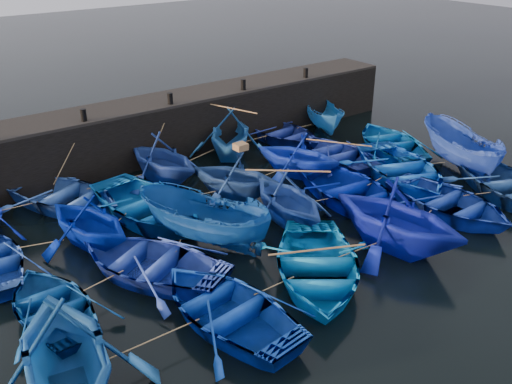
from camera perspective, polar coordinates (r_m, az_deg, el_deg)
ground at (r=19.81m, az=5.56°, el=-5.03°), size 120.00×120.00×0.00m
quay_wall at (r=27.22m, az=-9.28°, el=6.36°), size 26.00×2.50×2.50m
quay_top at (r=26.83m, az=-9.47°, el=9.00°), size 26.00×2.50×0.12m
bollard_1 at (r=24.44m, az=-16.86°, el=7.38°), size 0.24×0.24×0.50m
bollard_2 at (r=25.98m, az=-8.58°, el=9.23°), size 0.24×0.24×0.50m
bollard_3 at (r=28.00m, az=-1.28°, el=10.69°), size 0.24×0.24×0.50m
bollard_4 at (r=30.42m, az=4.99°, el=11.80°), size 0.24×0.24×0.50m
boat_1 at (r=22.97m, az=-18.62°, el=-0.34°), size 5.56×6.20×1.06m
boat_2 at (r=24.16m, az=-9.42°, el=3.40°), size 4.24×4.68×2.14m
boat_3 at (r=26.49m, az=-2.60°, el=5.92°), size 5.75×5.83×2.33m
boat_4 at (r=28.52m, az=2.73°, el=5.93°), size 3.82×5.00×0.97m
boat_5 at (r=30.16m, az=6.85°, el=7.46°), size 3.13×4.29×1.56m
boat_7 at (r=19.82m, az=-16.41°, el=-2.71°), size 4.17×4.53×2.00m
boat_8 at (r=21.23m, az=-10.69°, el=-1.34°), size 4.85×6.24×1.19m
boat_9 at (r=22.38m, az=-2.14°, el=1.70°), size 4.72×4.91×1.99m
boat_10 at (r=24.44m, az=4.21°, el=3.76°), size 4.58×4.83×2.00m
boat_11 at (r=26.28m, az=8.18°, el=3.90°), size 3.72×4.83×0.93m
boat_12 at (r=27.85m, az=13.35°, el=4.85°), size 5.29×6.10×1.06m
boat_13 at (r=16.96m, az=-19.67°, el=-10.65°), size 3.04×4.21×0.87m
boat_14 at (r=17.97m, az=-10.52°, el=-6.84°), size 5.71×6.28×1.07m
boat_15 at (r=19.14m, az=-5.28°, el=-2.96°), size 4.01×5.10×1.87m
boat_16 at (r=20.47m, az=3.14°, el=-0.59°), size 3.75×4.23×2.06m
boat_17 at (r=22.35m, az=9.48°, el=0.08°), size 4.44×5.80×1.12m
boat_18 at (r=24.73m, az=14.31°, el=2.27°), size 5.95×6.88×1.20m
boat_19 at (r=26.63m, az=19.66°, el=4.07°), size 3.34×5.29×1.92m
boat_20 at (r=13.96m, az=-18.72°, el=-14.98°), size 4.94×5.47×2.53m
boat_21 at (r=15.81m, az=-2.87°, el=-11.47°), size 4.15×5.38×1.03m
boat_22 at (r=17.48m, az=6.08°, el=-7.41°), size 6.34×6.66×1.12m
boat_23 at (r=19.28m, az=13.98°, el=-2.34°), size 4.91×5.45×2.52m
boat_24 at (r=22.43m, az=18.72°, el=-0.98°), size 3.73×5.17×1.06m
boat_25 at (r=24.66m, az=24.06°, el=0.59°), size 5.53×6.40×1.11m
wooden_crate at (r=22.11m, az=-1.54°, el=4.56°), size 0.47×0.44×0.26m
mooring_ropes at (r=22.75m, az=-3.24°, el=1.77°), size 17.85×11.63×2.10m
loose_oars at (r=22.21m, az=3.55°, el=3.27°), size 9.51×12.19×1.45m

